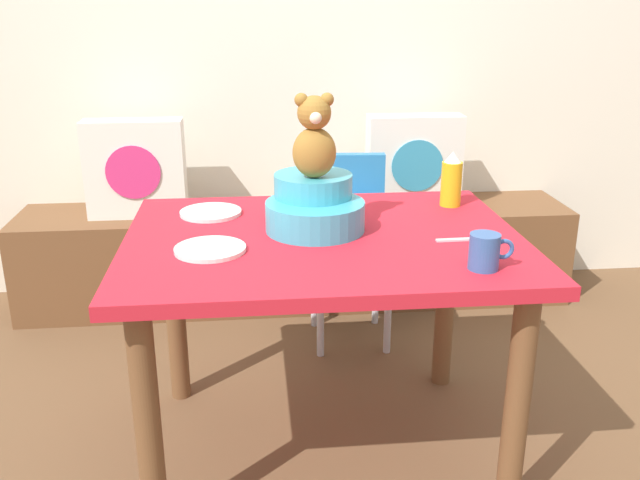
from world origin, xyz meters
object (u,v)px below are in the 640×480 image
Objects in this scene: dinner_plate_near at (211,212)px; dinner_plate_far at (210,249)px; dining_table at (323,270)px; infant_seat_teal at (314,206)px; book_stack at (323,202)px; teddy_bear at (314,138)px; pillow_floral_left at (136,169)px; cell_phone at (312,204)px; coffee_mug at (485,251)px; highchair at (350,224)px; pillow_floral_right at (414,162)px; ketchup_bottle at (451,180)px.

dinner_plate_near and dinner_plate_far have the same top height.
infant_seat_teal is at bearing 105.88° from dining_table.
dining_table is 0.44m from dinner_plate_near.
teddy_bear is (-0.15, -1.13, 0.53)m from book_stack.
book_stack is at bearing 63.68° from dinner_plate_near.
pillow_floral_left reaches higher than dinner_plate_far.
book_stack is at bearing 82.60° from infant_seat_teal.
dinner_plate_near reaches higher than dining_table.
dinner_plate_near is (0.39, -0.93, 0.07)m from pillow_floral_left.
pillow_floral_left reaches higher than cell_phone.
infant_seat_teal is at bearing 107.77° from cell_phone.
dinner_plate_near is at bearing 142.81° from coffee_mug.
highchair is 6.58× the size of coffee_mug.
pillow_floral_right is at bearing 62.75° from infant_seat_teal.
ketchup_bottle is (-0.09, -0.91, 0.15)m from pillow_floral_right.
ketchup_bottle reaches higher than cell_phone.
teddy_bear is 2.08× the size of coffee_mug.
pillow_floral_right is 1.03m from cell_phone.
dinner_plate_near is 1.00× the size of dinner_plate_far.
ketchup_bottle is (0.48, 0.20, -0.19)m from teddy_bear.
pillow_floral_left reaches higher than dining_table.
coffee_mug is at bearing -42.78° from infant_seat_teal.
teddy_bear is (-0.02, 0.07, 0.39)m from dining_table.
pillow_floral_left and infant_seat_teal have the same top height.
coffee_mug is (0.19, -1.07, 0.27)m from highchair.
highchair is at bearing 58.92° from dinner_plate_far.
pillow_floral_right is at bearing 64.94° from dining_table.
highchair is 5.49× the size of cell_phone.
teddy_bear is 1.25× the size of dinner_plate_far.
pillow_floral_right is 2.20× the size of book_stack.
pillow_floral_left is 1.35m from dinner_plate_far.
highchair is 0.54m from cell_phone.
dinner_plate_far is at bearing 164.07° from coffee_mug.
pillow_floral_right reaches higher than book_stack.
ketchup_bottle is at bearing 25.24° from dinner_plate_far.
cell_phone is (-0.20, -0.44, 0.22)m from highchair.
cell_phone is at bearing 86.43° from teddy_bear.
cell_phone is (-0.56, -0.86, 0.06)m from pillow_floral_right.
pillow_floral_right is 1.33× the size of infant_seat_teal.
coffee_mug is (-0.16, -1.49, 0.11)m from pillow_floral_right.
book_stack is at bearing 99.84° from coffee_mug.
book_stack is 1.26m from teddy_bear.
pillow_floral_left is 1.51m from ketchup_bottle.
ketchup_bottle is 0.88m from dinner_plate_far.
cell_phone is (-0.13, -0.88, 0.25)m from book_stack.
dinner_plate_far is 1.39× the size of cell_phone.
pillow_floral_right reaches higher than highchair.
pillow_floral_left is 3.67× the size of coffee_mug.
book_stack is 0.93m from cell_phone.
dinner_plate_near is at bearing -178.48° from ketchup_bottle.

